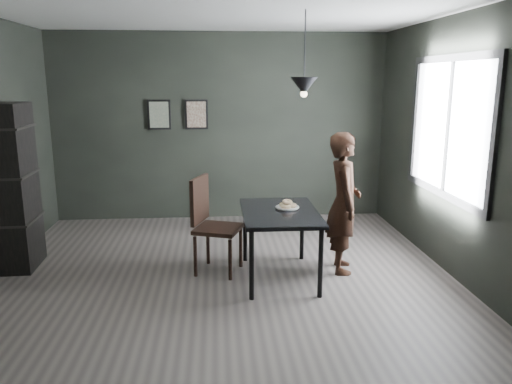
{
  "coord_description": "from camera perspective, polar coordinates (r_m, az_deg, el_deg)",
  "views": [
    {
      "loc": [
        -0.06,
        -5.09,
        2.13
      ],
      "look_at": [
        0.35,
        0.05,
        0.95
      ],
      "focal_mm": 35.0,
      "sensor_mm": 36.0,
      "label": 1
    }
  ],
  "objects": [
    {
      "name": "ground",
      "position": [
        5.52,
        -3.64,
        -9.85
      ],
      "size": [
        5.0,
        5.0,
        0.0
      ],
      "primitive_type": "plane",
      "color": "#3D3734",
      "rests_on": "ground"
    },
    {
      "name": "back_wall",
      "position": [
        7.62,
        -4.12,
        7.36
      ],
      "size": [
        5.0,
        0.1,
        2.8
      ],
      "primitive_type": "cube",
      "color": "black",
      "rests_on": "ground"
    },
    {
      "name": "ceiling",
      "position": [
        5.13,
        -4.11,
        20.37
      ],
      "size": [
        5.0,
        5.0,
        0.02
      ],
      "color": "silver",
      "rests_on": "ground"
    },
    {
      "name": "window_assembly",
      "position": [
        5.89,
        21.11,
        6.87
      ],
      "size": [
        0.04,
        1.96,
        1.56
      ],
      "color": "white",
      "rests_on": "ground"
    },
    {
      "name": "cafe_table",
      "position": [
        5.33,
        2.72,
        -2.99
      ],
      "size": [
        0.8,
        1.2,
        0.75
      ],
      "color": "black",
      "rests_on": "ground"
    },
    {
      "name": "white_plate",
      "position": [
        5.42,
        3.59,
        -1.82
      ],
      "size": [
        0.23,
        0.23,
        0.01
      ],
      "primitive_type": "cylinder",
      "color": "white",
      "rests_on": "cafe_table"
    },
    {
      "name": "donut_pile",
      "position": [
        5.41,
        3.6,
        -1.45
      ],
      "size": [
        0.19,
        0.2,
        0.09
      ],
      "rotation": [
        0.0,
        0.0,
        0.06
      ],
      "color": "beige",
      "rests_on": "white_plate"
    },
    {
      "name": "woman",
      "position": [
        5.6,
        9.99,
        -1.23
      ],
      "size": [
        0.44,
        0.61,
        1.57
      ],
      "primitive_type": "imported",
      "rotation": [
        0.0,
        0.0,
        1.45
      ],
      "color": "black",
      "rests_on": "ground"
    },
    {
      "name": "wood_chair",
      "position": [
        5.55,
        -5.31,
        -3.02
      ],
      "size": [
        0.59,
        0.59,
        1.08
      ],
      "rotation": [
        0.0,
        0.0,
        -0.34
      ],
      "color": "black",
      "rests_on": "ground"
    },
    {
      "name": "shelf_unit",
      "position": [
        6.2,
        -25.84,
        0.48
      ],
      "size": [
        0.38,
        0.64,
        1.87
      ],
      "primitive_type": "cube",
      "rotation": [
        0.0,
        0.0,
        0.04
      ],
      "color": "black",
      "rests_on": "ground"
    },
    {
      "name": "pendant_lamp",
      "position": [
        5.27,
        5.51,
        11.98
      ],
      "size": [
        0.28,
        0.28,
        0.86
      ],
      "color": "black",
      "rests_on": "ground"
    },
    {
      "name": "framed_print_left",
      "position": [
        7.62,
        -11.0,
        8.67
      ],
      "size": [
        0.34,
        0.04,
        0.44
      ],
      "color": "black",
      "rests_on": "ground"
    },
    {
      "name": "framed_print_right",
      "position": [
        7.58,
        -6.82,
        8.79
      ],
      "size": [
        0.34,
        0.04,
        0.44
      ],
      "color": "black",
      "rests_on": "ground"
    }
  ]
}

